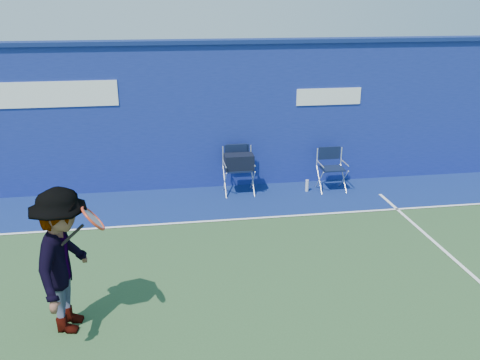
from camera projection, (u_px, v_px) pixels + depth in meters
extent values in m
plane|color=#2C4A27|center=(166.00, 334.00, 6.20)|extent=(80.00, 80.00, 0.00)
cube|color=navy|center=(158.00, 119.00, 10.53)|extent=(24.00, 0.40, 3.00)
cube|color=navy|center=(153.00, 42.00, 10.01)|extent=(24.00, 0.50, 0.08)
cube|color=white|center=(329.00, 97.00, 10.72)|extent=(1.40, 0.02, 0.35)
cube|color=navy|center=(162.00, 206.00, 10.01)|extent=(24.00, 1.80, 0.01)
cube|color=white|center=(163.00, 224.00, 9.17)|extent=(24.00, 0.06, 0.01)
cube|color=black|center=(239.00, 169.00, 10.48)|extent=(0.52, 0.44, 0.03)
cube|color=silver|center=(237.00, 155.00, 10.65)|extent=(0.59, 0.03, 0.43)
cube|color=black|center=(237.00, 152.00, 10.62)|extent=(0.52, 0.03, 0.30)
cube|color=black|center=(239.00, 162.00, 10.39)|extent=(0.59, 0.34, 0.32)
cube|color=black|center=(237.00, 150.00, 10.60)|extent=(0.43, 0.06, 0.24)
cube|color=black|center=(332.00, 169.00, 10.66)|extent=(0.47, 0.40, 0.03)
cube|color=silver|center=(329.00, 156.00, 10.81)|extent=(0.53, 0.02, 0.39)
cube|color=black|center=(329.00, 153.00, 10.79)|extent=(0.47, 0.03, 0.27)
cylinder|color=silver|center=(307.00, 186.00, 10.71)|extent=(0.07, 0.07, 0.25)
imported|color=#EA4738|center=(64.00, 261.00, 6.04)|extent=(0.86, 1.28, 1.83)
torus|color=red|center=(93.00, 219.00, 5.79)|extent=(0.33, 0.42, 0.31)
cylinder|color=gray|center=(93.00, 219.00, 5.79)|extent=(0.26, 0.35, 0.25)
cylinder|color=black|center=(72.00, 235.00, 5.87)|extent=(0.29, 0.10, 0.24)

